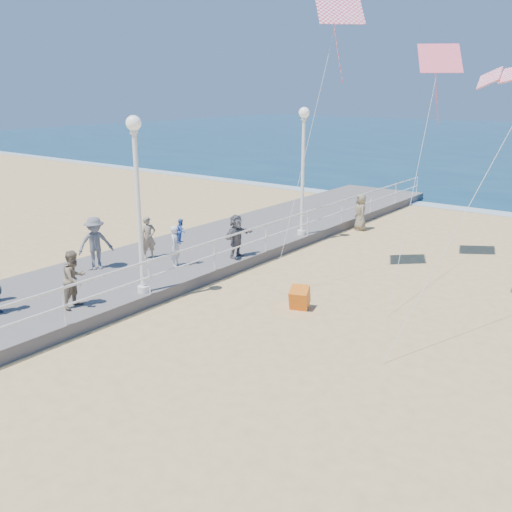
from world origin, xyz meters
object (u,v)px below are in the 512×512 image
Objects in this scene: lamp_post_mid at (137,187)px; spectator_5 at (236,236)px; spectator_2 at (95,243)px; beach_walker_c at (361,212)px; spectator_1 at (75,279)px; woman_holding_toddler at (176,246)px; spectator_6 at (148,238)px; box_kite at (300,299)px; toddler_held at (181,231)px; lamp_post_far at (303,158)px.

lamp_post_mid is 3.29× the size of spectator_5.
beach_walker_c is (3.94, 12.11, -0.46)m from spectator_2.
spectator_1 is 3.58m from spectator_2.
spectator_6 is at bearing 62.73° from woman_holding_toddler.
box_kite is at bearing -117.91° from spectator_5.
woman_holding_toddler reaches higher than beach_walker_c.
spectator_2 is 3.08× the size of box_kite.
spectator_2 reaches higher than spectator_6.
spectator_1 is at bearing 160.47° from toddler_held.
spectator_5 is at bearing -11.34° from spectator_2.
woman_holding_toddler is at bearing 113.27° from lamp_post_mid.
spectator_1 is at bearing -93.20° from lamp_post_far.
woman_holding_toddler is at bearing 160.26° from box_kite.
spectator_1 is at bearing -131.87° from spectator_6.
lamp_post_far is 3.16× the size of spectator_1.
toddler_held reaches higher than spectator_6.
spectator_6 is at bearing 159.31° from box_kite.
lamp_post_mid is at bearing -47.29° from beach_walker_c.
spectator_1 is 1.07× the size of spectator_6.
woman_holding_toddler is at bearing -99.64° from lamp_post_far.
spectator_2 is 2.07m from spectator_6.
spectator_5 is 3.24m from spectator_6.
woman_holding_toddler is 0.87× the size of spectator_1.
spectator_5 is at bearing -25.69° from spectator_6.
spectator_2 is at bearing -61.34° from beach_walker_c.
spectator_6 is at bearing -62.36° from beach_walker_c.
lamp_post_far reaches higher than spectator_1.
lamp_post_far is at bearing 2.67° from spectator_6.
lamp_post_mid is at bearing -90.00° from lamp_post_far.
toddler_held is 0.46× the size of spectator_2.
box_kite is (4.06, -6.41, -3.36)m from lamp_post_far.
toddler_held reaches higher than spectator_5.
spectator_2 is at bearing -110.05° from lamp_post_far.
toddler_held is 2.97m from spectator_2.
box_kite is at bearing -57.64° from lamp_post_far.
box_kite is (4.16, -2.11, -0.91)m from spectator_5.
lamp_post_far is 6.24× the size of toddler_held.
box_kite is at bearing -114.80° from toddler_held.
toddler_held is 10.24m from beach_walker_c.
lamp_post_mid is at bearing -77.06° from spectator_2.
spectator_5 is (0.51, 6.68, -0.03)m from spectator_1.
lamp_post_far reaches higher than box_kite.
box_kite is (6.66, -0.05, -0.88)m from spectator_6.
woman_holding_toddler is (-1.10, 2.55, -2.53)m from lamp_post_mid.
spectator_2 is at bearing 175.16° from box_kite.
lamp_post_mid is 9.00m from lamp_post_far.
woman_holding_toddler is at bearing -68.77° from spectator_6.
spectator_6 is (-1.65, -0.05, -0.49)m from toddler_held.
spectator_5 is 2.70× the size of box_kite.
lamp_post_far is 3.40× the size of spectator_6.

